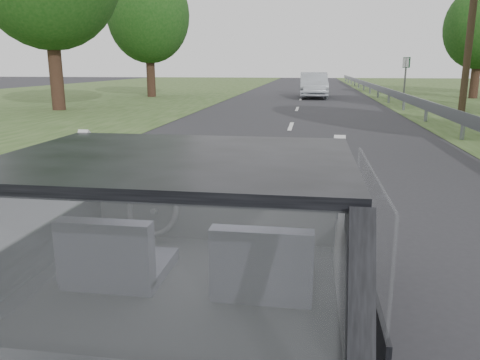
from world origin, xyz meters
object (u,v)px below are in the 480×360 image
(cat, at_px, (261,181))
(highway_sign, at_px, (405,79))
(utility_pole, at_px, (474,0))
(other_car, at_px, (314,85))
(subject_car, at_px, (201,262))

(cat, distance_m, highway_sign, 23.87)
(utility_pole, bearing_deg, other_car, 127.84)
(highway_sign, height_order, utility_pole, utility_pole)
(subject_car, xyz_separation_m, highway_sign, (5.47, 23.91, 0.40))
(subject_car, height_order, utility_pole, utility_pole)
(other_car, distance_m, utility_pole, 10.37)
(subject_car, relative_size, other_car, 0.91)
(cat, relative_size, utility_pole, 0.06)
(subject_car, relative_size, highway_sign, 1.77)
(cat, bearing_deg, utility_pole, 75.78)
(subject_car, relative_size, cat, 7.59)
(highway_sign, bearing_deg, cat, -114.28)
(cat, height_order, highway_sign, highway_sign)
(cat, distance_m, utility_pole, 18.62)
(highway_sign, bearing_deg, utility_pole, -90.71)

